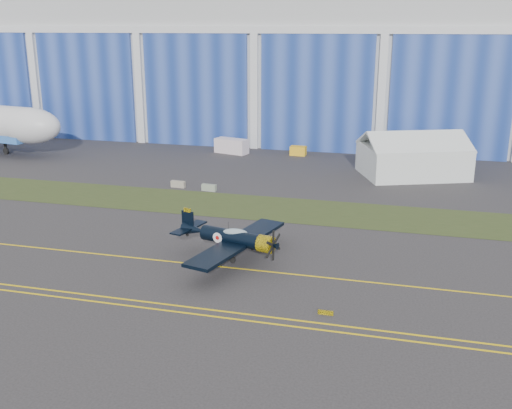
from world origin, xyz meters
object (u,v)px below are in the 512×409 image
(tent, at_px, (413,153))
(shipping_container, at_px, (232,146))
(warbird, at_px, (231,237))
(tug, at_px, (298,151))

(tent, distance_m, shipping_container, 31.80)
(warbird, height_order, tug, warbird)
(tent, height_order, shipping_container, tent)
(warbird, xyz_separation_m, shipping_container, (-14.53, 47.43, -1.08))
(warbird, distance_m, tug, 48.76)
(tent, bearing_deg, shipping_container, 142.61)
(warbird, relative_size, shipping_container, 2.87)
(warbird, bearing_deg, shipping_container, 121.41)
(warbird, distance_m, shipping_container, 49.62)
(shipping_container, bearing_deg, tent, -0.01)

